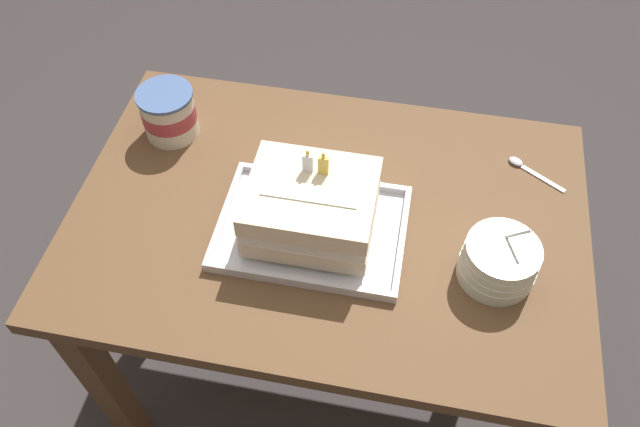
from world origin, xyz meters
name	(u,v)px	position (x,y,z in m)	size (l,w,h in m)	color
ground_plane	(325,365)	(0.00, 0.00, 0.00)	(8.00, 8.00, 0.00)	#383333
dining_table	(327,246)	(0.00, 0.00, 0.64)	(1.08, 0.74, 0.76)	brown
foil_tray	(312,229)	(-0.02, -0.05, 0.77)	(0.38, 0.27, 0.02)	silver
birthday_cake	(312,207)	(-0.02, -0.05, 0.84)	(0.25, 0.21, 0.17)	beige
bowl_stack	(499,262)	(0.35, -0.09, 0.81)	(0.15, 0.15, 0.15)	silver
ice_cream_tub	(169,113)	(-0.40, 0.17, 0.82)	(0.13, 0.13, 0.12)	silver
serving_spoon_near_tray	(523,166)	(0.40, 0.21, 0.77)	(0.13, 0.09, 0.01)	silver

